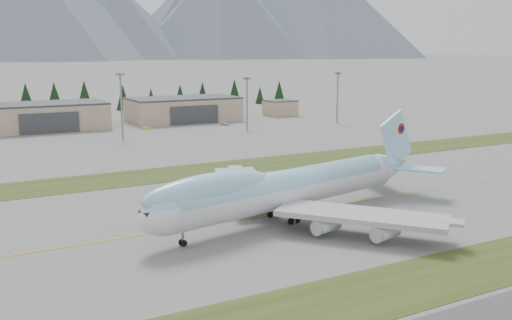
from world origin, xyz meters
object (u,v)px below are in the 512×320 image
service_vehicle_b (146,129)px  service_vehicle_c (225,125)px  boeing_747_freighter (287,188)px  hangar_center (44,116)px  hangar_right (183,109)px

service_vehicle_b → service_vehicle_c: (33.50, -4.52, 0.00)m
service_vehicle_b → boeing_747_freighter: bearing=-169.4°
hangar_center → hangar_right: same height
boeing_747_freighter → hangar_right: boeing_747_freighter is taller
service_vehicle_b → service_vehicle_c: size_ratio=0.72×
hangar_right → service_vehicle_b: size_ratio=15.08×
boeing_747_freighter → service_vehicle_b: boeing_747_freighter is taller
boeing_747_freighter → service_vehicle_c: bearing=57.7°
hangar_right → boeing_747_freighter: bearing=-104.5°
boeing_747_freighter → hangar_right: (39.63, 153.77, -0.75)m
service_vehicle_b → hangar_right: bearing=-34.7°
boeing_747_freighter → service_vehicle_c: 140.06m
boeing_747_freighter → hangar_center: bearing=86.0°
hangar_center → hangar_right: (60.00, 0.00, 0.00)m
hangar_center → service_vehicle_b: bearing=-26.8°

